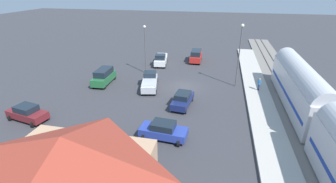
{
  "coord_description": "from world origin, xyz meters",
  "views": [
    {
      "loc": [
        -4.58,
        32.13,
        13.65
      ],
      "look_at": [
        1.43,
        4.48,
        1.0
      ],
      "focal_mm": 26.03,
      "sensor_mm": 36.0,
      "label": 1
    }
  ],
  "objects_px": {
    "sedan_blue": "(163,130)",
    "light_pole_lot_center": "(145,44)",
    "station_building": "(68,172)",
    "suv_green": "(104,76)",
    "pickup_white": "(161,59)",
    "light_pole_near_platform": "(240,49)",
    "sedan_maroon": "(27,113)",
    "pedestrian_on_platform": "(259,83)",
    "suv_red": "(196,56)",
    "sedan_navy": "(183,99)",
    "pickup_silver": "(150,82)"
  },
  "relations": [
    {
      "from": "pickup_silver",
      "to": "sedan_blue",
      "type": "distance_m",
      "value": 12.26
    },
    {
      "from": "sedan_navy",
      "to": "suv_green",
      "type": "bearing_deg",
      "value": -20.57
    },
    {
      "from": "sedan_navy",
      "to": "pickup_white",
      "type": "bearing_deg",
      "value": -67.22
    },
    {
      "from": "suv_green",
      "to": "light_pole_near_platform",
      "type": "relative_size",
      "value": 0.57
    },
    {
      "from": "station_building",
      "to": "sedan_blue",
      "type": "relative_size",
      "value": 2.23
    },
    {
      "from": "station_building",
      "to": "suv_green",
      "type": "height_order",
      "value": "station_building"
    },
    {
      "from": "pickup_silver",
      "to": "suv_green",
      "type": "xyz_separation_m",
      "value": [
        7.1,
        -0.35,
        0.12
      ]
    },
    {
      "from": "pickup_silver",
      "to": "sedan_blue",
      "type": "xyz_separation_m",
      "value": [
        -4.64,
        11.35,
        -0.15
      ]
    },
    {
      "from": "pickup_silver",
      "to": "pedestrian_on_platform",
      "type": "bearing_deg",
      "value": -172.63
    },
    {
      "from": "suv_green",
      "to": "light_pole_lot_center",
      "type": "bearing_deg",
      "value": -129.99
    },
    {
      "from": "sedan_maroon",
      "to": "light_pole_near_platform",
      "type": "relative_size",
      "value": 0.54
    },
    {
      "from": "sedan_blue",
      "to": "light_pole_near_platform",
      "type": "height_order",
      "value": "light_pole_near_platform"
    },
    {
      "from": "suv_green",
      "to": "sedan_maroon",
      "type": "relative_size",
      "value": 1.04
    },
    {
      "from": "light_pole_near_platform",
      "to": "pedestrian_on_platform",
      "type": "bearing_deg",
      "value": 153.24
    },
    {
      "from": "sedan_navy",
      "to": "station_building",
      "type": "bearing_deg",
      "value": 73.42
    },
    {
      "from": "pickup_white",
      "to": "light_pole_lot_center",
      "type": "distance_m",
      "value": 6.48
    },
    {
      "from": "pedestrian_on_platform",
      "to": "suv_red",
      "type": "bearing_deg",
      "value": -51.34
    },
    {
      "from": "sedan_navy",
      "to": "suv_red",
      "type": "bearing_deg",
      "value": -88.66
    },
    {
      "from": "light_pole_near_platform",
      "to": "pickup_white",
      "type": "bearing_deg",
      "value": -30.59
    },
    {
      "from": "sedan_blue",
      "to": "light_pole_lot_center",
      "type": "bearing_deg",
      "value": -67.96
    },
    {
      "from": "station_building",
      "to": "suv_green",
      "type": "relative_size",
      "value": 2.07
    },
    {
      "from": "pedestrian_on_platform",
      "to": "suv_green",
      "type": "bearing_deg",
      "value": 4.09
    },
    {
      "from": "suv_red",
      "to": "light_pole_near_platform",
      "type": "distance_m",
      "value": 13.54
    },
    {
      "from": "station_building",
      "to": "sedan_maroon",
      "type": "relative_size",
      "value": 2.16
    },
    {
      "from": "pedestrian_on_platform",
      "to": "light_pole_lot_center",
      "type": "height_order",
      "value": "light_pole_lot_center"
    },
    {
      "from": "sedan_navy",
      "to": "pedestrian_on_platform",
      "type": "bearing_deg",
      "value": -146.47
    },
    {
      "from": "pedestrian_on_platform",
      "to": "light_pole_lot_center",
      "type": "bearing_deg",
      "value": -13.35
    },
    {
      "from": "sedan_maroon",
      "to": "light_pole_near_platform",
      "type": "height_order",
      "value": "light_pole_near_platform"
    },
    {
      "from": "station_building",
      "to": "light_pole_lot_center",
      "type": "xyz_separation_m",
      "value": [
        3.0,
        -26.19,
        1.98
      ]
    },
    {
      "from": "pedestrian_on_platform",
      "to": "suv_green",
      "type": "relative_size",
      "value": 0.34
    },
    {
      "from": "pedestrian_on_platform",
      "to": "light_pole_lot_center",
      "type": "distance_m",
      "value": 17.99
    },
    {
      "from": "pickup_white",
      "to": "suv_green",
      "type": "height_order",
      "value": "suv_green"
    },
    {
      "from": "light_pole_lot_center",
      "to": "light_pole_near_platform",
      "type": "bearing_deg",
      "value": 169.68
    },
    {
      "from": "suv_red",
      "to": "sedan_navy",
      "type": "bearing_deg",
      "value": 91.34
    },
    {
      "from": "light_pole_lot_center",
      "to": "station_building",
      "type": "bearing_deg",
      "value": 96.54
    },
    {
      "from": "station_building",
      "to": "sedan_navy",
      "type": "relative_size",
      "value": 2.21
    },
    {
      "from": "station_building",
      "to": "light_pole_lot_center",
      "type": "relative_size",
      "value": 1.33
    },
    {
      "from": "pickup_white",
      "to": "light_pole_near_platform",
      "type": "relative_size",
      "value": 0.64
    },
    {
      "from": "sedan_maroon",
      "to": "light_pole_lot_center",
      "type": "xyz_separation_m",
      "value": [
        -8.09,
        -17.13,
        4.0
      ]
    },
    {
      "from": "suv_red",
      "to": "sedan_blue",
      "type": "distance_m",
      "value": 25.57
    },
    {
      "from": "station_building",
      "to": "suv_green",
      "type": "xyz_separation_m",
      "value": [
        7.73,
        -20.56,
        -1.75
      ]
    },
    {
      "from": "light_pole_near_platform",
      "to": "suv_red",
      "type": "bearing_deg",
      "value": -57.47
    },
    {
      "from": "sedan_blue",
      "to": "station_building",
      "type": "bearing_deg",
      "value": 65.64
    },
    {
      "from": "suv_red",
      "to": "pickup_white",
      "type": "relative_size",
      "value": 0.88
    },
    {
      "from": "sedan_blue",
      "to": "sedan_navy",
      "type": "bearing_deg",
      "value": -95.83
    },
    {
      "from": "sedan_blue",
      "to": "light_pole_near_platform",
      "type": "distance_m",
      "value": 17.02
    },
    {
      "from": "station_building",
      "to": "sedan_blue",
      "type": "bearing_deg",
      "value": -114.36
    },
    {
      "from": "pickup_white",
      "to": "light_pole_near_platform",
      "type": "xyz_separation_m",
      "value": [
        -12.92,
        7.64,
        4.41
      ]
    },
    {
      "from": "pickup_silver",
      "to": "light_pole_lot_center",
      "type": "xyz_separation_m",
      "value": [
        2.37,
        -5.98,
        3.85
      ]
    },
    {
      "from": "sedan_navy",
      "to": "suv_green",
      "type": "height_order",
      "value": "suv_green"
    }
  ]
}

